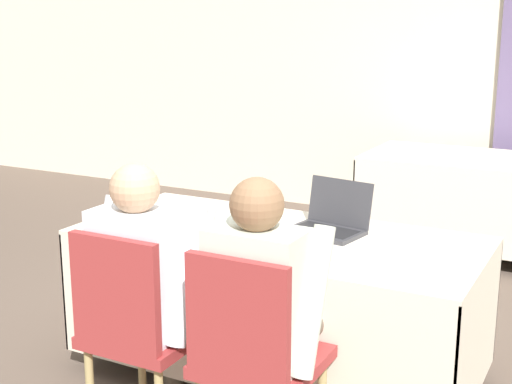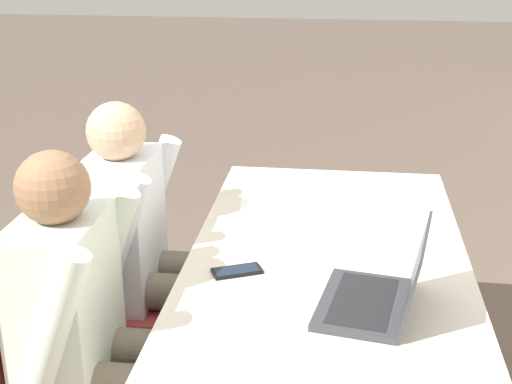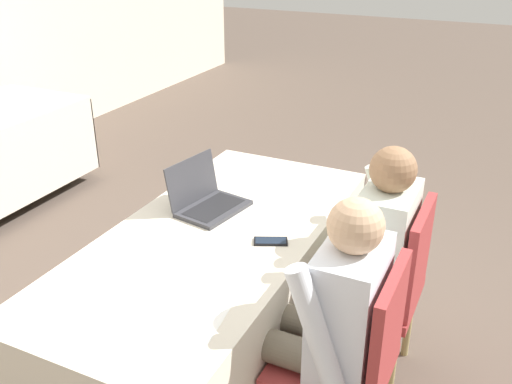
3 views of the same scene
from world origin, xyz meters
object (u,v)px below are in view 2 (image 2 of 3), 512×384
at_px(laptop, 378,294).
at_px(cell_phone, 237,271).
at_px(person_checkered_shirt, 145,243).
at_px(person_white_shirt, 94,324).
at_px(chair_near_left, 120,282).
at_px(chair_near_right, 64,369).

distance_m(laptop, cell_phone, 0.45).
bearing_deg(person_checkered_shirt, person_white_shirt, -180.00).
bearing_deg(cell_phone, person_white_shirt, -82.65).
height_order(cell_phone, chair_near_left, chair_near_left).
distance_m(chair_near_left, person_white_shirt, 0.57).
height_order(person_checkered_shirt, person_white_shirt, same).
relative_size(cell_phone, person_white_shirt, 0.14).
bearing_deg(laptop, chair_near_right, -75.76).
bearing_deg(laptop, cell_phone, -101.94).
xyz_separation_m(cell_phone, person_white_shirt, (0.23, -0.37, -0.07)).
distance_m(cell_phone, chair_near_right, 0.58).
xyz_separation_m(cell_phone, chair_near_left, (-0.31, -0.48, -0.23)).
bearing_deg(person_white_shirt, chair_near_right, 90.00).
bearing_deg(chair_near_right, laptop, -85.68).
distance_m(chair_near_right, person_checkered_shirt, 0.57).
height_order(chair_near_left, person_checkered_shirt, person_checkered_shirt).
xyz_separation_m(laptop, chair_near_right, (0.07, -0.89, -0.27)).
xyz_separation_m(laptop, person_white_shirt, (0.07, -0.79, -0.11)).
relative_size(chair_near_left, chair_near_right, 1.00).
distance_m(person_checkered_shirt, person_white_shirt, 0.54).
bearing_deg(laptop, person_white_shirt, -75.20).
relative_size(cell_phone, chair_near_left, 0.18).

